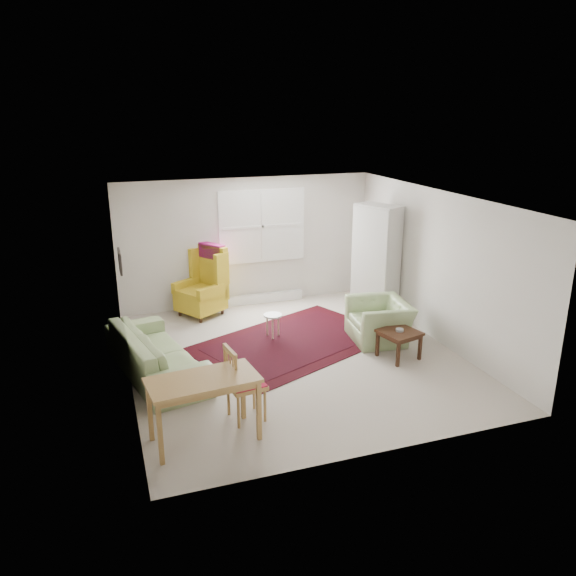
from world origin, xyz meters
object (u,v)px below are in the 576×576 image
object	(u,v)px
wingback_chair	(200,281)
desk_chair	(246,383)
cabinet	(376,261)
armchair	(380,317)
coffee_table	(399,344)
stool	(273,326)
sofa	(156,344)
desk	(204,409)

from	to	relation	value
wingback_chair	desk_chair	xyz separation A→B (m)	(-0.15, -3.88, -0.17)
cabinet	wingback_chair	bearing A→B (deg)	139.28
armchair	coffee_table	size ratio (longest dim) A/B	1.89
wingback_chair	stool	bearing A→B (deg)	0.00
sofa	desk_chair	bearing A→B (deg)	-163.62
desk	desk_chair	size ratio (longest dim) A/B	1.27
desk	sofa	bearing A→B (deg)	99.62
armchair	wingback_chair	world-z (taller)	wingback_chair
stool	coffee_table	bearing A→B (deg)	-41.47
armchair	stool	world-z (taller)	armchair
stool	cabinet	distance (m)	2.39
desk_chair	cabinet	bearing A→B (deg)	-55.68
sofa	desk_chair	xyz separation A→B (m)	(0.92, -1.65, 0.03)
armchair	stool	distance (m)	1.81
armchair	coffee_table	bearing A→B (deg)	3.03
wingback_chair	desk	xyz separation A→B (m)	(-0.73, -4.19, -0.26)
wingback_chair	armchair	bearing A→B (deg)	17.72
wingback_chair	coffee_table	xyz separation A→B (m)	(2.57, -2.91, -0.44)
coffee_table	sofa	bearing A→B (deg)	169.44
wingback_chair	coffee_table	distance (m)	3.91
stool	desk	distance (m)	3.20
wingback_chair	cabinet	bearing A→B (deg)	39.80
wingback_chair	desk	distance (m)	4.26
armchair	stool	size ratio (longest dim) A/B	2.48
stool	cabinet	size ratio (longest dim) A/B	0.20
wingback_chair	desk	world-z (taller)	wingback_chair
sofa	armchair	size ratio (longest dim) A/B	2.21
coffee_table	stool	xyz separation A→B (m)	(-1.61, 1.43, -0.02)
wingback_chair	cabinet	xyz separation A→B (m)	(3.14, -0.98, 0.38)
wingback_chair	stool	distance (m)	1.82
wingback_chair	cabinet	size ratio (longest dim) A/B	0.64
armchair	desk_chair	xyz separation A→B (m)	(-2.77, -1.73, 0.09)
sofa	coffee_table	world-z (taller)	sofa
wingback_chair	desk	bearing A→B (deg)	-42.73
sofa	coffee_table	xyz separation A→B (m)	(3.63, -0.68, -0.24)
coffee_table	desk	size ratio (longest dim) A/B	0.44
armchair	wingback_chair	xyz separation A→B (m)	(-2.62, 2.16, 0.26)
coffee_table	cabinet	xyz separation A→B (m)	(0.57, 1.93, 0.81)
armchair	stool	xyz separation A→B (m)	(-1.67, 0.68, -0.20)
coffee_table	stool	distance (m)	2.15
desk	desk_chair	world-z (taller)	desk_chair
stool	desk_chair	xyz separation A→B (m)	(-1.10, -2.40, 0.29)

